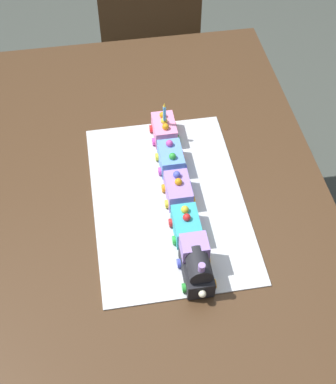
% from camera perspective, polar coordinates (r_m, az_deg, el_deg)
% --- Properties ---
extents(ground_plane, '(8.00, 8.00, 0.00)m').
position_cam_1_polar(ground_plane, '(2.10, -1.88, -12.83)').
color(ground_plane, '#474C44').
extents(dining_table, '(1.40, 1.00, 0.74)m').
position_cam_1_polar(dining_table, '(1.56, -2.47, -2.18)').
color(dining_table, '#4C331E').
rests_on(dining_table, ground).
extents(chair, '(0.46, 0.46, 0.86)m').
position_cam_1_polar(chair, '(2.44, -1.68, 15.20)').
color(chair, brown).
rests_on(chair, ground).
extents(cake_board, '(0.60, 0.40, 0.00)m').
position_cam_1_polar(cake_board, '(1.45, -0.00, -0.81)').
color(cake_board, silver).
rests_on(cake_board, dining_table).
extents(cake_locomotive, '(0.14, 0.08, 0.12)m').
position_cam_1_polar(cake_locomotive, '(1.28, 3.03, -7.65)').
color(cake_locomotive, '#232328').
rests_on(cake_locomotive, cake_board).
extents(cake_car_flatbed_turquoise, '(0.10, 0.08, 0.07)m').
position_cam_1_polar(cake_car_flatbed_turquoise, '(1.36, 1.94, -3.52)').
color(cake_car_flatbed_turquoise, '#38B7C6').
rests_on(cake_car_flatbed_turquoise, cake_board).
extents(cake_car_tanker_lavender, '(0.10, 0.08, 0.07)m').
position_cam_1_polar(cake_car_tanker_lavender, '(1.43, 1.08, 0.23)').
color(cake_car_tanker_lavender, '#AD84E0').
rests_on(cake_car_tanker_lavender, cake_board).
extents(cake_car_caboose_sky_blue, '(0.10, 0.08, 0.07)m').
position_cam_1_polar(cake_car_caboose_sky_blue, '(1.51, 0.31, 3.59)').
color(cake_car_caboose_sky_blue, '#669EEA').
rests_on(cake_car_caboose_sky_blue, cake_board).
extents(cake_car_hopper_bubblegum, '(0.10, 0.08, 0.07)m').
position_cam_1_polar(cake_car_hopper_bubblegum, '(1.59, -0.40, 6.64)').
color(cake_car_hopper_bubblegum, pink).
rests_on(cake_car_hopper_bubblegum, cake_board).
extents(birthday_candle, '(0.01, 0.01, 0.06)m').
position_cam_1_polar(birthday_candle, '(1.54, -0.37, 8.44)').
color(birthday_candle, '#4CA5E5').
rests_on(birthday_candle, cake_car_hopper_bubblegum).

